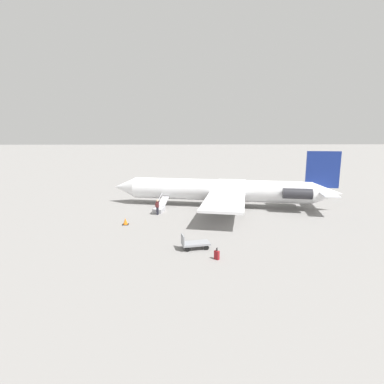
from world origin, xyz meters
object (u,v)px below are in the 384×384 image
airplane_main (227,190)px  passenger (157,206)px  boarding_stairs (160,208)px  suitcase (217,255)px  luggage_cart (194,243)px

airplane_main → passenger: 9.32m
boarding_stairs → suitcase: bearing=-148.0°
boarding_stairs → suitcase: size_ratio=4.71×
boarding_stairs → airplane_main: bearing=-63.0°
airplane_main → luggage_cart: (4.85, 14.43, -1.66)m
boarding_stairs → luggage_cart: size_ratio=1.75×
boarding_stairs → suitcase: boarding_stairs is taller
luggage_cart → suitcase: 2.61m
airplane_main → boarding_stairs: airplane_main is taller
airplane_main → suitcase: size_ratio=32.50×
airplane_main → boarding_stairs: (8.30, 2.07, -1.75)m
boarding_stairs → passenger: 1.77m
luggage_cart → suitcase: luggage_cart is taller
passenger → luggage_cart: passenger is taller
luggage_cart → suitcase: size_ratio=2.69×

